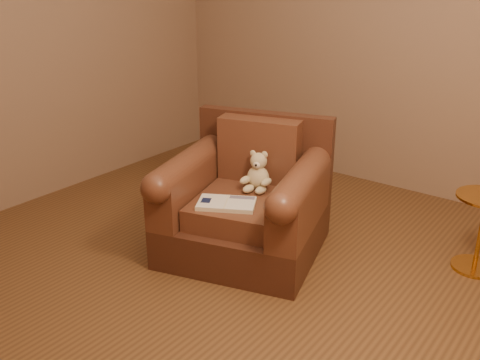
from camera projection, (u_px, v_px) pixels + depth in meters
The scene contains 4 objects.
floor at pixel (231, 285), 3.08m from camera, with size 4.00×4.00×0.00m, color brown.
armchair at pixel (247, 203), 3.37m from camera, with size 1.12×1.09×0.82m.
teddy_bear at pixel (258, 175), 3.36m from camera, with size 0.18×0.21×0.25m.
guidebook at pixel (226, 204), 3.15m from camera, with size 0.39×0.34×0.03m.
Camera 1 is at (1.64, -2.06, 1.70)m, focal length 40.00 mm.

